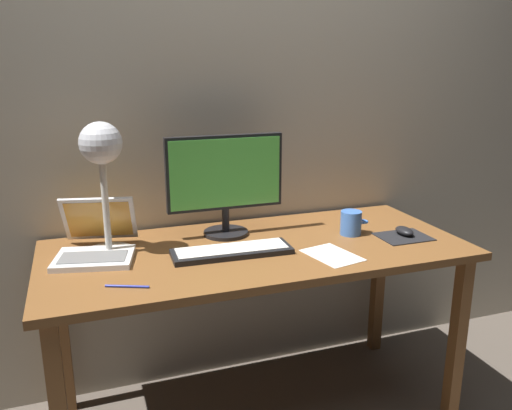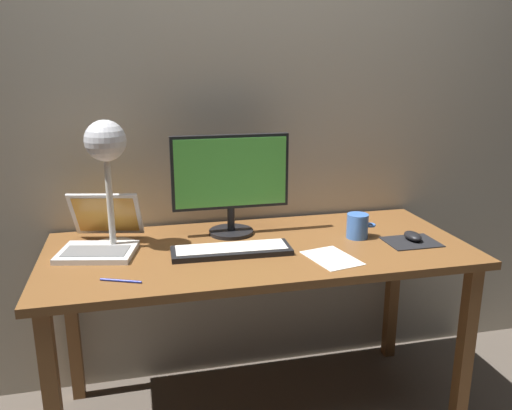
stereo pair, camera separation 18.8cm
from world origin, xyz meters
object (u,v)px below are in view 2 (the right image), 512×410
object	(u,v)px
monitor	(231,178)
keyboard_main	(231,250)
mouse	(413,236)
pen	(121,281)
desk_lamp	(106,157)
laptop	(102,234)
coffee_mug	(358,226)

from	to	relation	value
monitor	keyboard_main	world-z (taller)	monitor
keyboard_main	mouse	bearing A→B (deg)	-2.30
pen	desk_lamp	bearing A→B (deg)	95.58
monitor	laptop	world-z (taller)	monitor
keyboard_main	mouse	world-z (taller)	mouse
laptop	mouse	bearing A→B (deg)	-9.30
mouse	coffee_mug	xyz separation A→B (m)	(-0.20, 0.09, 0.03)
desk_lamp	mouse	xyz separation A→B (m)	(1.15, -0.18, -0.33)
keyboard_main	desk_lamp	bearing A→B (deg)	160.60
laptop	coffee_mug	world-z (taller)	laptop
monitor	mouse	xyz separation A→B (m)	(0.68, -0.25, -0.21)
monitor	keyboard_main	distance (m)	0.32
keyboard_main	pen	bearing A→B (deg)	-156.45
pen	coffee_mug	bearing A→B (deg)	14.03
coffee_mug	pen	size ratio (longest dim) A/B	0.86
monitor	laptop	distance (m)	0.54
keyboard_main	coffee_mug	xyz separation A→B (m)	(0.52, 0.06, 0.04)
keyboard_main	laptop	bearing A→B (deg)	160.42
keyboard_main	desk_lamp	xyz separation A→B (m)	(-0.42, 0.15, 0.34)
laptop	desk_lamp	size ratio (longest dim) A/B	0.74
monitor	pen	size ratio (longest dim) A/B	3.37
keyboard_main	desk_lamp	size ratio (longest dim) A/B	0.92
pen	mouse	bearing A→B (deg)	7.29
laptop	pen	size ratio (longest dim) A/B	2.55
desk_lamp	coffee_mug	bearing A→B (deg)	-5.51
mouse	pen	size ratio (longest dim) A/B	0.69
mouse	coffee_mug	bearing A→B (deg)	156.09
monitor	coffee_mug	bearing A→B (deg)	-18.79
keyboard_main	coffee_mug	size ratio (longest dim) A/B	3.69
pen	keyboard_main	bearing A→B (deg)	23.55
monitor	laptop	bearing A→B (deg)	-173.56
laptop	coffee_mug	distance (m)	1.00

